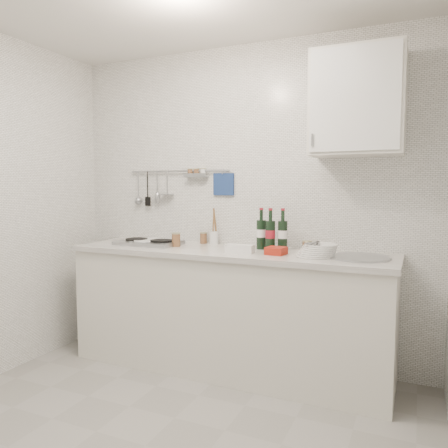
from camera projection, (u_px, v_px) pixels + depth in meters
The scene contains 15 objects.
floor at pixel (145, 446), 2.35m from camera, with size 3.00×3.00×0.00m, color gray.
back_wall at pixel (242, 204), 3.51m from camera, with size 3.00×0.02×2.50m, color silver.
counter at pixel (228, 313), 3.31m from camera, with size 2.44×0.64×0.96m.
wall_rail at pixel (176, 182), 3.71m from camera, with size 0.98×0.09×0.34m.
wall_cabinet at pixel (358, 103), 2.92m from camera, with size 0.60×0.38×0.70m.
plate_stack_hob at pixel (147, 241), 3.59m from camera, with size 0.27×0.27×0.04m.
plate_stack_sink at pixel (318, 250), 2.95m from camera, with size 0.27×0.26×0.09m.
wine_bottles at pixel (271, 229), 3.24m from camera, with size 0.24×0.11×0.31m.
butter_dish at pixel (240, 249), 3.12m from camera, with size 0.20×0.10×0.06m, color white.
strawberry_punnet at pixel (276, 251), 3.03m from camera, with size 0.13×0.13×0.05m, color red.
utensil_crock at pixel (214, 236), 3.55m from camera, with size 0.07×0.07×0.30m.
jar_a at pixel (203, 238), 3.62m from camera, with size 0.06×0.06×0.09m.
jar_b at pixel (283, 245), 3.23m from camera, with size 0.06×0.06×0.07m.
jar_c at pixel (307, 247), 3.09m from camera, with size 0.07×0.07×0.09m.
jar_d at pixel (176, 239), 3.43m from camera, with size 0.07×0.07×0.11m.
Camera 1 is at (1.30, -1.87, 1.40)m, focal length 35.00 mm.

